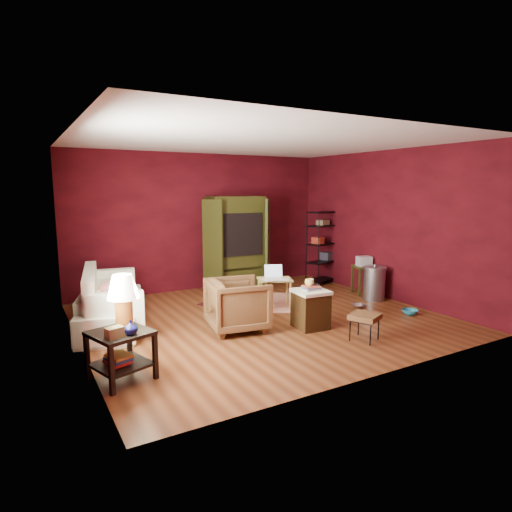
{
  "coord_description": "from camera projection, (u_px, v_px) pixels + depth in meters",
  "views": [
    {
      "loc": [
        -3.41,
        -5.78,
        2.09
      ],
      "look_at": [
        0.0,
        0.2,
        1.0
      ],
      "focal_mm": 30.0,
      "sensor_mm": 36.0,
      "label": 1
    }
  ],
  "objects": [
    {
      "name": "mug",
      "position": [
        309.0,
        281.0,
        6.37
      ],
      "size": [
        0.14,
        0.11,
        0.13
      ],
      "primitive_type": "imported",
      "rotation": [
        0.0,
        0.0,
        -0.07
      ],
      "color": "#FFF87C",
      "rests_on": "hamper"
    },
    {
      "name": "sofa_cushions",
      "position": [
        110.0,
        301.0,
        6.52
      ],
      "size": [
        1.09,
        2.03,
        0.81
      ],
      "rotation": [
        0.0,
        0.0,
        -0.18
      ],
      "color": "white",
      "rests_on": "sofa"
    },
    {
      "name": "room",
      "position": [
        261.0,
        233.0,
        6.7
      ],
      "size": [
        5.54,
        5.04,
        2.84
      ],
      "color": "brown",
      "rests_on": "ground"
    },
    {
      "name": "pet_bowl_steel",
      "position": [
        359.0,
        301.0,
        7.56
      ],
      "size": [
        0.25,
        0.13,
        0.24
      ],
      "primitive_type": "imported",
      "rotation": [
        0.0,
        0.0,
        -0.32
      ],
      "color": "#B6B8BD",
      "rests_on": "ground"
    },
    {
      "name": "rug_round",
      "position": [
        280.0,
        302.0,
        7.93
      ],
      "size": [
        1.75,
        1.75,
        0.01
      ],
      "rotation": [
        0.0,
        0.0,
        -0.29
      ],
      "color": "#F3E3CA",
      "rests_on": "ground"
    },
    {
      "name": "pet_bowl_turquoise",
      "position": [
        410.0,
        307.0,
        7.15
      ],
      "size": [
        0.27,
        0.16,
        0.26
      ],
      "primitive_type": "imported",
      "rotation": [
        0.0,
        0.0,
        -0.31
      ],
      "color": "teal",
      "rests_on": "ground"
    },
    {
      "name": "footstool",
      "position": [
        365.0,
        318.0,
        5.9
      ],
      "size": [
        0.49,
        0.49,
        0.38
      ],
      "rotation": [
        0.0,
        0.0,
        0.42
      ],
      "color": "black",
      "rests_on": "ground"
    },
    {
      "name": "armchair",
      "position": [
        238.0,
        302.0,
        6.33
      ],
      "size": [
        0.9,
        0.94,
        0.85
      ],
      "primitive_type": "imported",
      "rotation": [
        0.0,
        0.0,
        1.4
      ],
      "color": "black",
      "rests_on": "ground"
    },
    {
      "name": "sofa",
      "position": [
        111.0,
        301.0,
        6.51
      ],
      "size": [
        1.17,
        2.14,
        0.8
      ],
      "primitive_type": "imported",
      "rotation": [
        0.0,
        0.0,
        1.28
      ],
      "color": "white",
      "rests_on": "ground"
    },
    {
      "name": "small_stand",
      "position": [
        364.0,
        266.0,
        8.47
      ],
      "size": [
        0.47,
        0.47,
        0.76
      ],
      "rotation": [
        0.0,
        0.0,
        -0.29
      ],
      "color": "#33330E",
      "rests_on": "ground"
    },
    {
      "name": "vase",
      "position": [
        131.0,
        328.0,
        4.53
      ],
      "size": [
        0.19,
        0.19,
        0.15
      ],
      "primitive_type": "imported",
      "rotation": [
        0.0,
        0.0,
        0.25
      ],
      "color": "#0C0D3E",
      "rests_on": "side_table"
    },
    {
      "name": "side_table",
      "position": [
        122.0,
        317.0,
        4.71
      ],
      "size": [
        0.73,
        0.73,
        1.15
      ],
      "rotation": [
        0.0,
        0.0,
        0.31
      ],
      "color": "black",
      "rests_on": "ground"
    },
    {
      "name": "laptop_desk",
      "position": [
        274.0,
        281.0,
        7.58
      ],
      "size": [
        0.71,
        0.63,
        0.74
      ],
      "rotation": [
        0.0,
        0.0,
        -0.4
      ],
      "color": "#F1E06E",
      "rests_on": "ground"
    },
    {
      "name": "trash_can",
      "position": [
        374.0,
        283.0,
        8.06
      ],
      "size": [
        0.49,
        0.49,
        0.69
      ],
      "rotation": [
        0.0,
        0.0,
        0.13
      ],
      "color": "#9B9DA2",
      "rests_on": "ground"
    },
    {
      "name": "rug_oriental",
      "position": [
        233.0,
        302.0,
        7.91
      ],
      "size": [
        1.3,
        1.06,
        0.01
      ],
      "rotation": [
        0.0,
        0.0,
        0.32
      ],
      "color": "#531617",
      "rests_on": "ground"
    },
    {
      "name": "wire_shelving",
      "position": [
        323.0,
        244.0,
        9.41
      ],
      "size": [
        0.84,
        0.55,
        1.6
      ],
      "rotation": [
        0.0,
        0.0,
        0.3
      ],
      "color": "black",
      "rests_on": "ground"
    },
    {
      "name": "hamper",
      "position": [
        311.0,
        308.0,
        6.44
      ],
      "size": [
        0.52,
        0.52,
        0.67
      ],
      "rotation": [
        0.0,
        0.0,
        -0.09
      ],
      "color": "#3C240D",
      "rests_on": "ground"
    },
    {
      "name": "tv_armoire",
      "position": [
        236.0,
        241.0,
        8.87
      ],
      "size": [
        1.52,
        0.85,
        1.93
      ],
      "rotation": [
        0.0,
        0.0,
        -0.05
      ],
      "color": "#33330E",
      "rests_on": "ground"
    }
  ]
}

